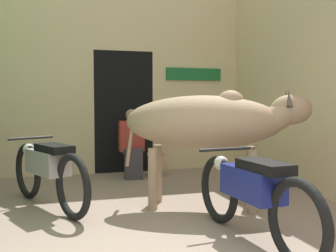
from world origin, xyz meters
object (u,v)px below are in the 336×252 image
motorcycle_far (48,169)px  plastic_stool (156,164)px  shopkeeper_seated (132,143)px  cow (210,123)px  motorcycle_near (252,192)px

motorcycle_far → plastic_stool: bearing=41.6°
motorcycle_far → shopkeeper_seated: 2.02m
cow → motorcycle_near: (-0.08, -1.18, -0.56)m
cow → plastic_stool: bearing=93.4°
cow → plastic_stool: cow is taller
motorcycle_near → shopkeeper_seated: size_ratio=1.69×
motorcycle_far → shopkeeper_seated: bearing=48.9°
motorcycle_far → plastic_stool: 2.33m
motorcycle_near → plastic_stool: motorcycle_near is taller
motorcycle_near → plastic_stool: 3.25m
cow → shopkeeper_seated: (-0.53, 2.05, -0.43)m
cow → motorcycle_near: bearing=-93.9°
plastic_stool → cow: bearing=-86.6°
cow → shopkeeper_seated: bearing=104.5°
shopkeeper_seated → plastic_stool: shopkeeper_seated is taller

